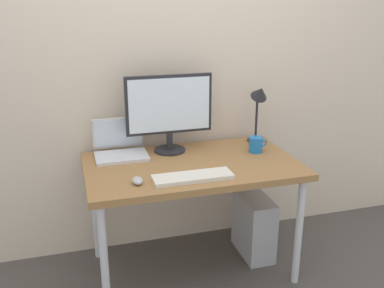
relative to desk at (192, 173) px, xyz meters
name	(u,v)px	position (x,y,z in m)	size (l,w,h in m)	color
ground_plane	(192,268)	(0.00, 0.00, -0.67)	(6.00, 6.00, 0.00)	#4C4742
back_wall	(173,58)	(0.00, 0.43, 0.63)	(4.40, 0.04, 2.60)	beige
desk	(192,173)	(0.00, 0.00, 0.00)	(1.27, 0.75, 0.74)	olive
monitor	(169,109)	(-0.08, 0.24, 0.35)	(0.55, 0.20, 0.49)	#232328
laptop	(120,146)	(-0.39, 0.26, 0.12)	(0.32, 0.27, 0.23)	silver
desk_lamp	(259,101)	(0.53, 0.24, 0.36)	(0.11, 0.16, 0.41)	#232328
keyboard	(193,177)	(-0.06, -0.23, 0.08)	(0.44, 0.14, 0.02)	silver
mouse	(138,181)	(-0.36, -0.21, 0.08)	(0.06, 0.09, 0.03)	#B2B2B7
coffee_mug	(256,145)	(0.45, 0.07, 0.12)	(0.12, 0.09, 0.10)	#1E72BF
computer_tower	(254,225)	(0.45, 0.06, -0.46)	(0.18, 0.36, 0.42)	#B2B2B7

